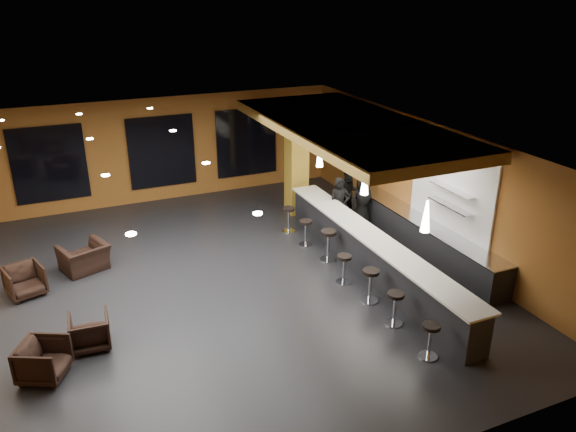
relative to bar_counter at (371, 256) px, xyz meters
name	(u,v)px	position (x,y,z in m)	size (l,w,h in m)	color
floor	(222,286)	(-3.65, 1.00, -0.55)	(12.00, 13.00, 0.10)	black
ceiling	(215,145)	(-3.65, 1.00, 3.05)	(12.00, 13.00, 0.10)	black
wall_back	(161,149)	(-3.65, 7.55, 1.25)	(12.00, 0.10, 3.50)	brown
wall_front	(360,388)	(-3.65, -5.55, 1.25)	(12.00, 0.10, 3.50)	brown
wall_right	(430,185)	(2.40, 1.00, 1.25)	(0.10, 13.00, 3.50)	brown
wood_soffit	(349,127)	(0.35, 2.00, 2.86)	(3.60, 8.00, 0.28)	olive
window_left	(49,164)	(-7.15, 7.44, 1.20)	(2.20, 0.06, 2.40)	black
window_center	(162,152)	(-3.65, 7.44, 1.20)	(2.20, 0.06, 2.40)	black
window_right	(247,142)	(-0.65, 7.44, 1.20)	(2.20, 0.06, 2.40)	black
tile_backsplash	(451,188)	(2.31, 0.00, 1.50)	(0.06, 3.20, 2.40)	white
bar_counter	(371,256)	(0.00, 0.00, 0.00)	(0.60, 8.00, 1.00)	black
bar_top	(372,237)	(0.00, 0.00, 0.52)	(0.78, 8.10, 0.05)	silver
prep_counter	(424,238)	(2.00, 0.50, -0.07)	(0.70, 6.00, 0.86)	black
prep_top	(426,222)	(2.00, 0.50, 0.39)	(0.72, 6.00, 0.03)	silver
wall_shelf_lower	(450,206)	(2.17, -0.20, 1.10)	(0.30, 1.50, 0.03)	silver
wall_shelf_upper	(452,189)	(2.17, -0.20, 1.55)	(0.30, 1.50, 0.03)	silver
column	(297,160)	(0.00, 4.60, 1.25)	(0.60, 0.60, 3.50)	#A78125
pendant_0	(426,216)	(0.00, -2.00, 1.85)	(0.20, 0.20, 0.70)	white
pendant_1	(365,181)	(0.00, 0.50, 1.85)	(0.20, 0.20, 0.70)	white
pendant_2	(320,155)	(0.00, 3.00, 1.85)	(0.20, 0.20, 0.70)	white
staff_a	(340,206)	(0.50, 2.63, 0.35)	(0.62, 0.41, 1.69)	black
staff_b	(349,194)	(1.27, 3.41, 0.34)	(0.82, 0.64, 1.69)	black
staff_c	(362,202)	(1.35, 2.76, 0.29)	(0.77, 0.50, 1.58)	black
armchair_a	(43,360)	(-7.77, -1.08, -0.12)	(0.80, 0.83, 0.75)	black
armchair_b	(90,331)	(-6.88, -0.41, -0.14)	(0.77, 0.79, 0.72)	black
armchair_c	(25,281)	(-8.08, 2.37, -0.12)	(0.80, 0.83, 0.75)	black
armchair_d	(84,258)	(-6.68, 3.11, -0.14)	(1.11, 0.97, 0.72)	black
bar_stool_0	(430,336)	(-0.77, -3.47, -0.02)	(0.38, 0.38, 0.75)	silver
bar_stool_1	(395,304)	(-0.75, -2.20, -0.01)	(0.39, 0.39, 0.77)	silver
bar_stool_2	(370,281)	(-0.73, -1.16, 0.02)	(0.41, 0.41, 0.81)	silver
bar_stool_3	(344,265)	(-0.87, -0.15, -0.02)	(0.38, 0.38, 0.75)	silver
bar_stool_4	(328,241)	(-0.65, 1.11, 0.05)	(0.44, 0.44, 0.86)	silver
bar_stool_5	(306,229)	(-0.80, 2.20, -0.02)	(0.38, 0.38, 0.75)	silver
bar_stool_6	(289,216)	(-0.86, 3.25, -0.01)	(0.39, 0.39, 0.77)	silver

